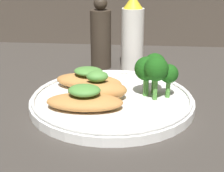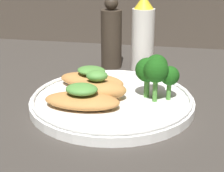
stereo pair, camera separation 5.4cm
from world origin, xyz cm
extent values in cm
cube|color=#3D3833|center=(0.00, 0.00, -0.50)|extent=(180.00, 180.00, 1.00)
cylinder|color=white|center=(0.00, 0.00, 0.70)|extent=(25.92, 25.92, 1.40)
torus|color=white|center=(0.00, 0.00, 1.70)|extent=(25.32, 25.32, 0.60)
ellipsoid|color=#BC7F42|center=(-3.60, -4.48, 2.45)|extent=(11.44, 5.73, 2.11)
ellipsoid|color=#518E3D|center=(-3.60, -4.48, 4.29)|extent=(4.86, 3.93, 1.55)
ellipsoid|color=#BC7F42|center=(-2.17, -0.98, 2.93)|extent=(9.69, 5.73, 3.06)
ellipsoid|color=#518E3D|center=(-2.17, -0.98, 5.28)|extent=(3.65, 3.07, 1.65)
ellipsoid|color=#BC7F42|center=(-4.35, 3.90, 2.59)|extent=(12.21, 7.00, 2.39)
ellipsoid|color=#518E3D|center=(-4.35, 3.90, 4.42)|extent=(5.52, 4.73, 1.27)
cylinder|color=#4C8E38|center=(8.79, 1.13, 2.85)|extent=(0.72, 0.72, 2.90)
sphere|color=#195114|center=(8.79, 1.13, 5.35)|extent=(2.98, 2.98, 2.98)
cylinder|color=#4C8E38|center=(6.59, 2.69, 3.23)|extent=(0.73, 0.73, 3.66)
sphere|color=#195114|center=(6.59, 2.69, 6.31)|extent=(3.58, 3.58, 3.58)
cylinder|color=#4C8E38|center=(5.30, 1.53, 2.99)|extent=(0.88, 0.88, 3.18)
sphere|color=#195114|center=(5.30, 1.53, 5.92)|extent=(3.83, 3.83, 3.83)
cylinder|color=#4C8E38|center=(6.74, 0.04, 3.25)|extent=(0.74, 0.74, 3.69)
sphere|color=#195114|center=(6.74, 0.04, 6.43)|extent=(3.81, 3.81, 3.81)
cylinder|color=white|center=(2.37, 20.29, 6.31)|extent=(4.65, 4.65, 12.62)
cone|color=yellow|center=(2.37, 20.29, 14.01)|extent=(3.95, 3.95, 2.78)
cylinder|color=#382D23|center=(-4.27, 20.29, 6.08)|extent=(4.36, 4.36, 12.17)
sphere|color=#382D23|center=(-4.27, 20.29, 13.58)|extent=(2.83, 2.83, 2.83)
camera|label=1|loc=(4.70, -50.00, 22.41)|focal=55.00mm
camera|label=2|loc=(10.00, -49.22, 22.41)|focal=55.00mm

